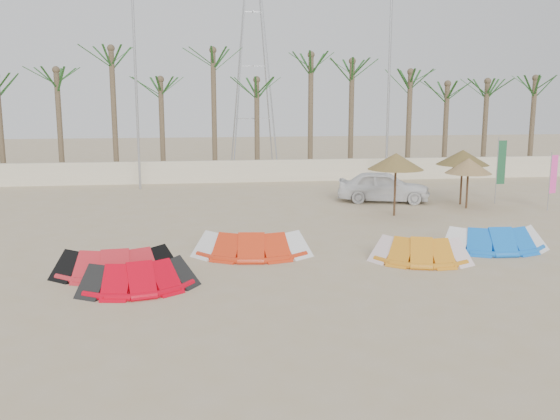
{
  "coord_description": "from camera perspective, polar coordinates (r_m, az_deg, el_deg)",
  "views": [
    {
      "loc": [
        -2.67,
        -14.8,
        5.27
      ],
      "look_at": [
        0.0,
        6.0,
        1.3
      ],
      "focal_mm": 40.0,
      "sensor_mm": 36.0,
      "label": 1
    }
  ],
  "objects": [
    {
      "name": "lamp_c",
      "position": [
        36.41,
        9.98,
        11.35
      ],
      "size": [
        1.25,
        0.14,
        11.0
      ],
      "color": "#A5A8AD",
      "rests_on": "ground"
    },
    {
      "name": "kite_orange",
      "position": [
        20.25,
        12.45,
        -3.4
      ],
      "size": [
        3.34,
        2.23,
        0.9
      ],
      "color": "orange",
      "rests_on": "ground"
    },
    {
      "name": "kite_red_right",
      "position": [
        20.59,
        -2.66,
        -2.91
      ],
      "size": [
        3.81,
        1.9,
        0.9
      ],
      "color": "red",
      "rests_on": "ground"
    },
    {
      "name": "pylon",
      "position": [
        43.28,
        -2.4,
        3.72
      ],
      "size": [
        3.0,
        3.0,
        14.0
      ],
      "primitive_type": null,
      "color": "#A5A8AD",
      "rests_on": "ground"
    },
    {
      "name": "parasol_right",
      "position": [
        30.68,
        16.36,
        4.64
      ],
      "size": [
        2.47,
        2.47,
        2.6
      ],
      "color": "#4C331E",
      "rests_on": "ground"
    },
    {
      "name": "flag_pink",
      "position": [
        30.52,
        23.74,
        2.86
      ],
      "size": [
        0.44,
        0.16,
        2.65
      ],
      "color": "#A5A8AD",
      "rests_on": "ground"
    },
    {
      "name": "car",
      "position": [
        30.78,
        9.45,
        2.14
      ],
      "size": [
        4.74,
        2.89,
        1.51
      ],
      "primitive_type": "imported",
      "rotation": [
        0.0,
        0.0,
        1.3
      ],
      "color": "white",
      "rests_on": "ground"
    },
    {
      "name": "flag_green",
      "position": [
        31.49,
        19.52,
        3.96
      ],
      "size": [
        0.45,
        0.04,
        3.2
      ],
      "color": "#A5A8AD",
      "rests_on": "ground"
    },
    {
      "name": "boundary_wall",
      "position": [
        37.18,
        -3.15,
        3.57
      ],
      "size": [
        60.0,
        0.3,
        1.3
      ],
      "primitive_type": "cube",
      "color": "beige",
      "rests_on": "ground"
    },
    {
      "name": "parasol_left",
      "position": [
        27.15,
        10.55,
        4.39
      ],
      "size": [
        2.41,
        2.41,
        2.72
      ],
      "color": "#4C331E",
      "rests_on": "ground"
    },
    {
      "name": "parasol_mid",
      "position": [
        29.72,
        16.85,
        3.88
      ],
      "size": [
        2.11,
        2.11,
        2.32
      ],
      "color": "#4C331E",
      "rests_on": "ground"
    },
    {
      "name": "palm_line",
      "position": [
        38.46,
        -2.39,
        12.46
      ],
      "size": [
        52.0,
        4.0,
        7.7
      ],
      "color": "brown",
      "rests_on": "ground"
    },
    {
      "name": "kite_red_mid",
      "position": [
        17.49,
        -12.67,
        -5.65
      ],
      "size": [
        3.37,
        2.13,
        0.9
      ],
      "color": "red",
      "rests_on": "ground"
    },
    {
      "name": "lamp_b",
      "position": [
        34.95,
        -12.98,
        11.27
      ],
      "size": [
        1.25,
        0.14,
        11.0
      ],
      "color": "#A5A8AD",
      "rests_on": "ground"
    },
    {
      "name": "ground",
      "position": [
        15.93,
        2.78,
        -8.61
      ],
      "size": [
        120.0,
        120.0,
        0.0
      ],
      "primitive_type": "plane",
      "color": "tan",
      "rests_on": "ground"
    },
    {
      "name": "kite_red_left",
      "position": [
        19.05,
        -14.66,
        -4.38
      ],
      "size": [
        3.6,
        1.8,
        0.9
      ],
      "color": "red",
      "rests_on": "ground"
    },
    {
      "name": "kite_blue",
      "position": [
        22.49,
        18.8,
        -2.32
      ],
      "size": [
        3.54,
        1.63,
        0.9
      ],
      "color": "blue",
      "rests_on": "ground"
    }
  ]
}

